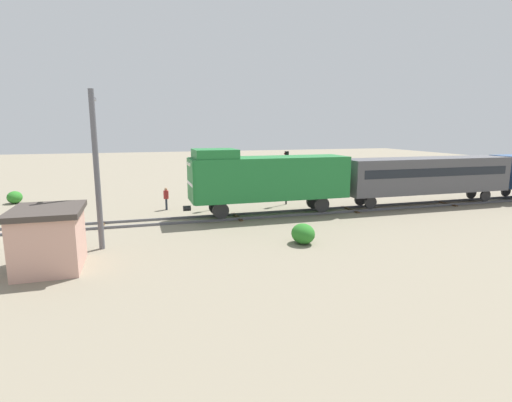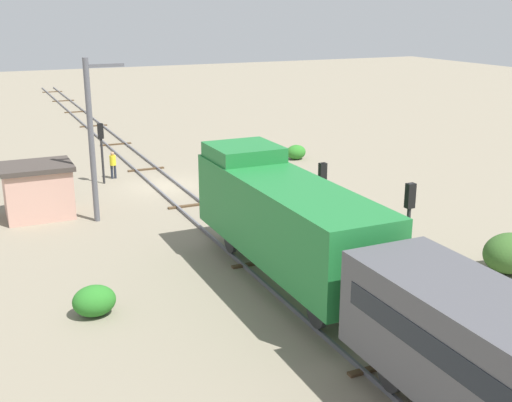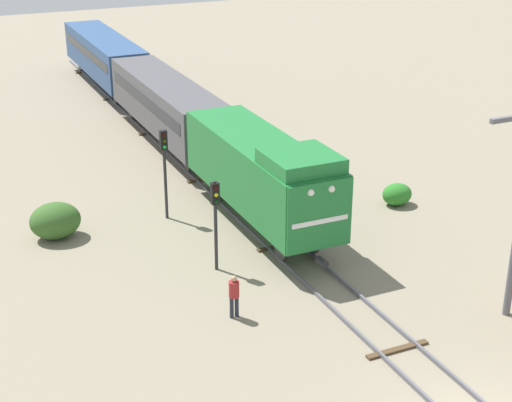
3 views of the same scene
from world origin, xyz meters
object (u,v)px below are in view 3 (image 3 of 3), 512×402
(traffic_signal_mid, at_px, (215,210))
(passenger_car_leading, at_px, (167,102))
(traffic_signal_far, at_px, (164,158))
(passenger_car_trailing, at_px, (104,54))
(locomotive, at_px, (262,171))
(worker_by_signal, at_px, (234,293))

(traffic_signal_mid, bearing_deg, passenger_car_leading, 78.19)
(traffic_signal_far, bearing_deg, passenger_car_trailing, 81.84)
(traffic_signal_far, bearing_deg, traffic_signal_mid, -88.01)
(passenger_car_leading, relative_size, traffic_signal_far, 3.25)
(passenger_car_leading, bearing_deg, traffic_signal_far, -108.92)
(locomotive, bearing_deg, traffic_signal_mid, -139.27)
(passenger_car_trailing, height_order, traffic_signal_far, traffic_signal_far)
(passenger_car_leading, distance_m, traffic_signal_mid, 16.62)
(passenger_car_trailing, bearing_deg, traffic_signal_far, -98.16)
(locomotive, xyz_separation_m, traffic_signal_far, (-3.60, 2.83, 0.22))
(worker_by_signal, bearing_deg, passenger_car_trailing, -159.86)
(locomotive, relative_size, traffic_signal_mid, 3.05)
(worker_by_signal, bearing_deg, traffic_signal_mid, -165.04)
(passenger_car_leading, height_order, traffic_signal_far, traffic_signal_far)
(traffic_signal_mid, bearing_deg, passenger_car_trailing, 83.71)
(locomotive, height_order, passenger_car_leading, locomotive)
(passenger_car_leading, distance_m, worker_by_signal, 20.49)
(locomotive, height_order, worker_by_signal, locomotive)
(traffic_signal_mid, height_order, traffic_signal_far, traffic_signal_far)
(traffic_signal_mid, relative_size, worker_by_signal, 2.24)
(passenger_car_trailing, relative_size, traffic_signal_far, 3.25)
(passenger_car_leading, bearing_deg, locomotive, -90.00)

